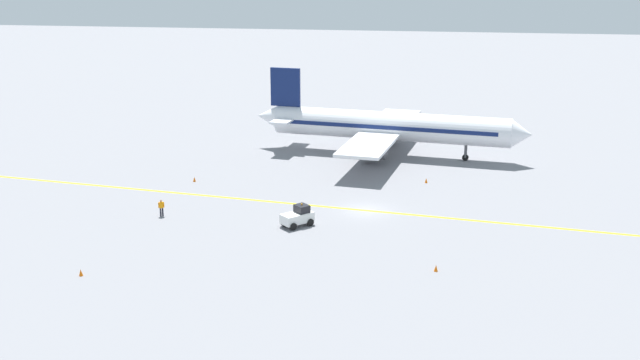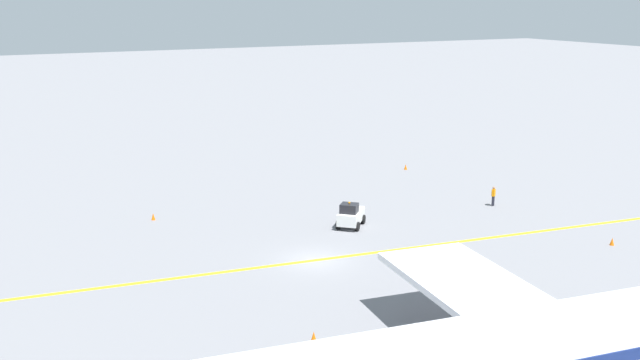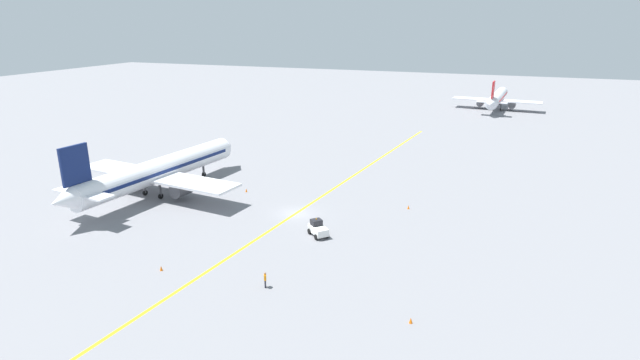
# 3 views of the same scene
# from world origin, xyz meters

# --- Properties ---
(ground_plane) EXTENTS (400.00, 400.00, 0.00)m
(ground_plane) POSITION_xyz_m (0.00, 0.00, 0.00)
(ground_plane) COLOR slate
(apron_yellow_centreline) EXTENTS (14.29, 119.24, 0.01)m
(apron_yellow_centreline) POSITION_xyz_m (0.00, 0.00, 0.00)
(apron_yellow_centreline) COLOR yellow
(apron_yellow_centreline) RESTS_ON ground
(airplane_at_gate) EXTENTS (28.42, 35.53, 10.60)m
(airplane_at_gate) POSITION_xyz_m (-22.63, 0.07, 3.71)
(airplane_at_gate) COLOR white
(airplane_at_gate) RESTS_ON ground
(baggage_tug_white) EXTENTS (3.21, 3.15, 2.11)m
(baggage_tug_white) POSITION_xyz_m (5.48, -5.78, 0.90)
(baggage_tug_white) COLOR white
(baggage_tug_white) RESTS_ON ground
(ground_crew_worker) EXTENTS (0.36, 0.53, 1.68)m
(ground_crew_worker) POSITION_xyz_m (5.09, -19.39, 0.91)
(ground_crew_worker) COLOR #23232D
(ground_crew_worker) RESTS_ON ground
(traffic_cone_near_nose) EXTENTS (0.32, 0.32, 0.55)m
(traffic_cone_near_nose) POSITION_xyz_m (-6.87, -20.18, 0.28)
(traffic_cone_near_nose) COLOR orange
(traffic_cone_near_nose) RESTS_ON ground
(traffic_cone_mid_apron) EXTENTS (0.32, 0.32, 0.55)m
(traffic_cone_mid_apron) POSITION_xyz_m (19.84, -20.37, 0.28)
(traffic_cone_mid_apron) COLOR orange
(traffic_cone_mid_apron) RESTS_ON ground
(traffic_cone_by_wingtip) EXTENTS (0.32, 0.32, 0.55)m
(traffic_cone_by_wingtip) POSITION_xyz_m (14.18, 7.24, 0.28)
(traffic_cone_by_wingtip) COLOR orange
(traffic_cone_by_wingtip) RESTS_ON ground
(traffic_cone_far_edge) EXTENTS (0.32, 0.32, 0.55)m
(traffic_cone_far_edge) POSITION_xyz_m (-10.79, 5.59, 0.28)
(traffic_cone_far_edge) COLOR orange
(traffic_cone_far_edge) RESTS_ON ground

